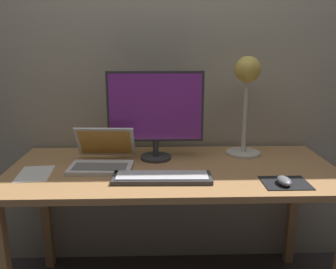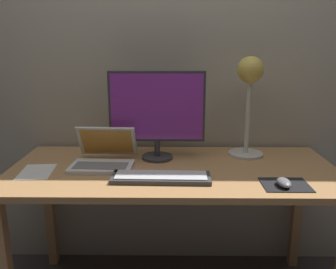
{
  "view_description": "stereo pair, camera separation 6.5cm",
  "coord_description": "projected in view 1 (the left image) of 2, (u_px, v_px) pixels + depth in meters",
  "views": [
    {
      "loc": [
        -0.07,
        -1.62,
        1.33
      ],
      "look_at": [
        -0.03,
        -0.05,
        0.92
      ],
      "focal_mm": 37.48,
      "sensor_mm": 36.0,
      "label": 1
    },
    {
      "loc": [
        -0.01,
        -1.62,
        1.33
      ],
      "look_at": [
        -0.03,
        -0.05,
        0.92
      ],
      "focal_mm": 37.48,
      "sensor_mm": 36.0,
      "label": 2
    }
  ],
  "objects": [
    {
      "name": "desk",
      "position": [
        173.0,
        182.0,
        1.74
      ],
      "size": [
        1.6,
        0.7,
        0.74
      ],
      "color": "tan",
      "rests_on": "ground"
    },
    {
      "name": "mouse",
      "position": [
        284.0,
        181.0,
        1.5
      ],
      "size": [
        0.06,
        0.1,
        0.03
      ],
      "primitive_type": "ellipsoid",
      "color": "slate",
      "rests_on": "mousepad"
    },
    {
      "name": "keyboard_main",
      "position": [
        162.0,
        177.0,
        1.56
      ],
      "size": [
        0.44,
        0.15,
        0.03
      ],
      "color": "#38383A",
      "rests_on": "desk"
    },
    {
      "name": "monitor",
      "position": [
        155.0,
        110.0,
        1.78
      ],
      "size": [
        0.49,
        0.16,
        0.46
      ],
      "color": "#38383A",
      "rests_on": "desk"
    },
    {
      "name": "laptop",
      "position": [
        103.0,
        155.0,
        1.74
      ],
      "size": [
        0.31,
        0.29,
        0.19
      ],
      "color": "silver",
      "rests_on": "desk"
    },
    {
      "name": "paper_sheet_near_mouse",
      "position": [
        35.0,
        174.0,
        1.63
      ],
      "size": [
        0.17,
        0.22,
        0.0
      ],
      "primitive_type": "cube",
      "rotation": [
        0.0,
        0.0,
        0.09
      ],
      "color": "white",
      "rests_on": "desk"
    },
    {
      "name": "back_wall",
      "position": [
        170.0,
        49.0,
        1.97
      ],
      "size": [
        4.8,
        0.06,
        2.6
      ],
      "primitive_type": "cube",
      "color": "#B2A893",
      "rests_on": "ground"
    },
    {
      "name": "desk_lamp",
      "position": [
        247.0,
        86.0,
        1.83
      ],
      "size": [
        0.18,
        0.18,
        0.53
      ],
      "color": "beige",
      "rests_on": "desk"
    },
    {
      "name": "mousepad",
      "position": [
        285.0,
        183.0,
        1.52
      ],
      "size": [
        0.2,
        0.16,
        0.0
      ],
      "primitive_type": "cube",
      "color": "black",
      "rests_on": "desk"
    }
  ]
}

